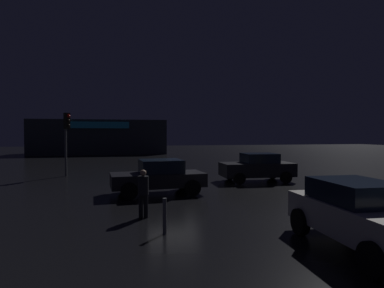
% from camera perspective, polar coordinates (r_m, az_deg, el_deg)
% --- Properties ---
extents(ground_plane, '(120.00, 120.00, 0.00)m').
position_cam_1_polar(ground_plane, '(16.47, -3.34, -7.62)').
color(ground_plane, black).
extents(store_building, '(17.32, 7.97, 4.53)m').
position_cam_1_polar(store_building, '(47.18, -15.50, 1.17)').
color(store_building, '#33383D').
rests_on(store_building, ground).
extents(traffic_signal_main, '(0.42, 0.42, 4.01)m').
position_cam_1_polar(traffic_signal_main, '(22.32, -20.76, 2.17)').
color(traffic_signal_main, '#595B60').
rests_on(traffic_signal_main, ground).
extents(car_near, '(2.02, 4.19, 1.57)m').
position_cam_1_polar(car_near, '(8.73, 27.13, -10.72)').
color(car_near, silver).
rests_on(car_near, ground).
extents(car_far, '(4.21, 2.30, 1.53)m').
position_cam_1_polar(car_far, '(14.89, -5.77, -5.58)').
color(car_far, black).
rests_on(car_far, ground).
extents(car_crossing, '(4.07, 2.20, 1.59)m').
position_cam_1_polar(car_crossing, '(19.05, 11.18, -3.93)').
color(car_crossing, black).
rests_on(car_crossing, ground).
extents(pedestrian, '(0.39, 0.39, 1.54)m').
position_cam_1_polar(pedestrian, '(10.76, -8.38, -7.86)').
color(pedestrian, black).
rests_on(pedestrian, ground).
extents(bollard_kerb_a, '(0.09, 0.09, 1.20)m').
position_cam_1_polar(bollard_kerb_a, '(26.87, 12.01, -2.74)').
color(bollard_kerb_a, gold).
rests_on(bollard_kerb_a, ground).
extents(bollard_kerb_b, '(0.10, 0.10, 0.96)m').
position_cam_1_polar(bollard_kerb_b, '(9.09, -4.73, -12.25)').
color(bollard_kerb_b, '#595B60').
rests_on(bollard_kerb_b, ground).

